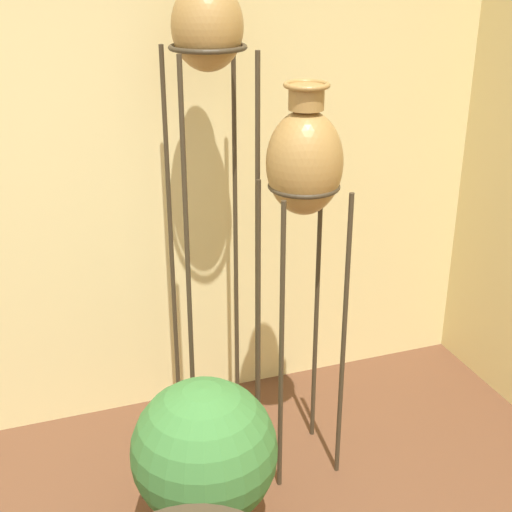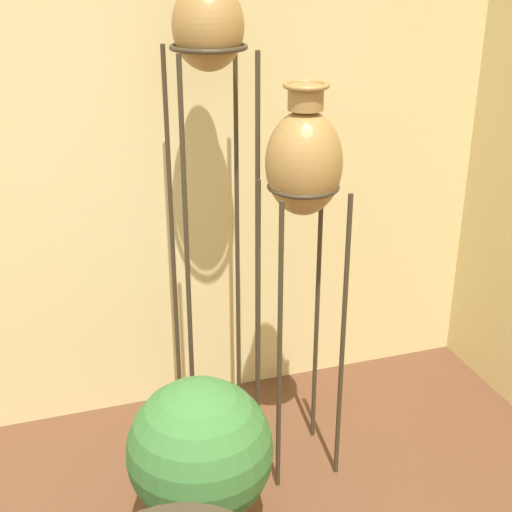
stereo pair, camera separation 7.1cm
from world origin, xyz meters
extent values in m
cube|color=beige|center=(0.00, 2.22, 1.35)|extent=(8.38, 0.06, 2.70)
cylinder|color=#382D1E|center=(0.58, 1.69, 0.89)|extent=(0.02, 0.02, 1.78)
cylinder|color=#382D1E|center=(0.88, 1.69, 0.89)|extent=(0.02, 0.02, 1.78)
cylinder|color=#382D1E|center=(0.58, 1.99, 0.89)|extent=(0.02, 0.02, 1.78)
cylinder|color=#382D1E|center=(0.88, 1.99, 0.89)|extent=(0.02, 0.02, 1.78)
torus|color=#382D1E|center=(0.73, 1.84, 1.78)|extent=(0.30, 0.30, 0.02)
ellipsoid|color=olive|center=(0.73, 1.84, 1.85)|extent=(0.27, 0.27, 0.34)
cylinder|color=#382D1E|center=(0.87, 1.40, 0.64)|extent=(0.02, 0.02, 1.29)
cylinder|color=#382D1E|center=(1.14, 1.40, 0.64)|extent=(0.02, 0.02, 1.29)
cylinder|color=#382D1E|center=(0.87, 1.67, 0.64)|extent=(0.02, 0.02, 1.29)
cylinder|color=#382D1E|center=(1.14, 1.67, 0.64)|extent=(0.02, 0.02, 1.29)
torus|color=#382D1E|center=(1.01, 1.54, 1.29)|extent=(0.28, 0.28, 0.02)
ellipsoid|color=olive|center=(1.01, 1.54, 1.38)|extent=(0.29, 0.29, 0.40)
cylinder|color=olive|center=(1.01, 1.54, 1.62)|extent=(0.13, 0.13, 0.09)
torus|color=olive|center=(1.01, 1.54, 1.67)|extent=(0.17, 0.17, 0.02)
torus|color=#B26647|center=(0.49, 1.18, 0.24)|extent=(0.36, 0.36, 0.02)
sphere|color=#387033|center=(0.49, 1.18, 0.44)|extent=(0.54, 0.54, 0.54)
camera|label=1|loc=(-0.03, -0.86, 2.12)|focal=50.00mm
camera|label=2|loc=(0.04, -0.88, 2.12)|focal=50.00mm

